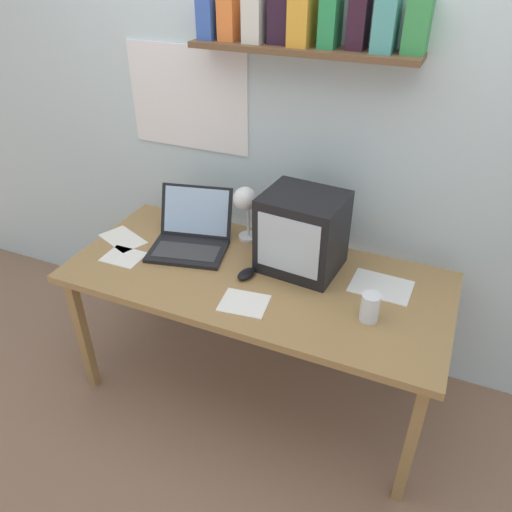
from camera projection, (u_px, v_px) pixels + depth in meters
The scene contains 12 objects.
ground_plane at pixel (256, 385), 2.63m from camera, with size 12.00×12.00×0.00m, color #8E6B52.
back_wall at pixel (299, 112), 2.31m from camera, with size 5.60×0.24×2.60m.
corner_desk at pixel (256, 285), 2.27m from camera, with size 1.71×0.77×0.72m.
crt_monitor at pixel (302, 232), 2.20m from camera, with size 0.37×0.33×0.36m.
laptop at pixel (191, 233), 2.43m from camera, with size 0.43×0.42×0.25m.
desk_lamp at pixel (245, 203), 2.34m from camera, with size 0.12×0.17×0.31m.
juice_glass at pixel (370, 308), 1.96m from camera, with size 0.08×0.08×0.12m.
computer_mouse at pixel (246, 274), 2.22m from camera, with size 0.08×0.12×0.03m.
loose_paper_near_laptop at pixel (123, 239), 2.50m from camera, with size 0.28×0.23×0.00m.
loose_paper_near_monitor at pixel (124, 257), 2.36m from camera, with size 0.19×0.15×0.00m.
open_notebook at pixel (244, 303), 2.07m from camera, with size 0.21×0.18×0.00m.
printed_handout at pixel (381, 286), 2.17m from camera, with size 0.26×0.20×0.00m.
Camera 1 is at (0.73, -1.68, 2.01)m, focal length 35.00 mm.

